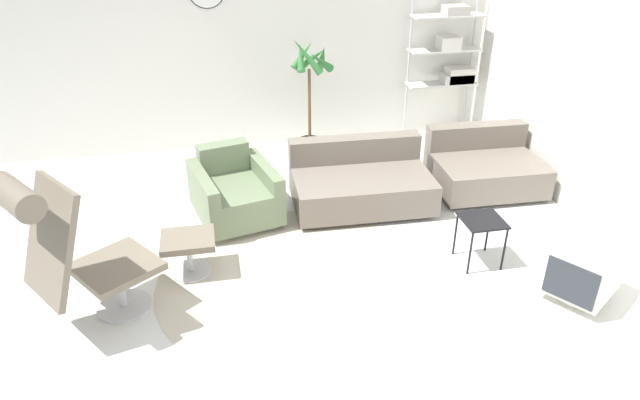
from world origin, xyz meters
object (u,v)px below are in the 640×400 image
object	(u,v)px
ottoman	(188,247)
armchair_red	(234,194)
couch_second	(484,169)
crt_television	(583,272)
lounge_chair	(67,242)
potted_plant	(311,108)
side_table	(482,225)
shelf_unit	(452,56)
couch_low	(360,184)

from	to	relation	value
ottoman	armchair_red	size ratio (longest dim) A/B	0.44
ottoman	couch_second	distance (m)	3.45
ottoman	crt_television	size ratio (longest dim) A/B	0.67
ottoman	lounge_chair	bearing A→B (deg)	-143.94
couch_second	potted_plant	distance (m)	2.18
side_table	shelf_unit	xyz separation A→B (m)	(0.87, 2.96, 0.73)
ottoman	couch_second	bearing A→B (deg)	17.66
armchair_red	couch_second	bearing A→B (deg)	168.81
crt_television	lounge_chair	bearing A→B (deg)	49.77
potted_plant	lounge_chair	bearing A→B (deg)	-129.39
couch_low	potted_plant	bearing A→B (deg)	-74.97
ottoman	crt_television	xyz separation A→B (m)	(3.18, -1.01, -0.01)
couch_second	shelf_unit	bearing A→B (deg)	-94.73
shelf_unit	couch_low	bearing A→B (deg)	-134.54
side_table	shelf_unit	size ratio (longest dim) A/B	0.22
lounge_chair	armchair_red	world-z (taller)	lounge_chair
side_table	crt_television	xyz separation A→B (m)	(0.60, -0.66, -0.13)
lounge_chair	side_table	world-z (taller)	lounge_chair
couch_second	side_table	xyz separation A→B (m)	(-0.71, -1.39, 0.15)
couch_second	side_table	world-z (taller)	couch_second
lounge_chair	potted_plant	distance (m)	3.63
couch_low	potted_plant	size ratio (longest dim) A/B	0.93
ottoman	shelf_unit	world-z (taller)	shelf_unit
ottoman	armchair_red	world-z (taller)	armchair_red
armchair_red	couch_low	xyz separation A→B (m)	(1.35, 0.02, -0.03)
crt_television	potted_plant	size ratio (longest dim) A/B	0.44
lounge_chair	crt_television	xyz separation A→B (m)	(3.99, -0.42, -0.52)
ottoman	potted_plant	size ratio (longest dim) A/B	0.29
lounge_chair	ottoman	size ratio (longest dim) A/B	2.92
side_table	crt_television	size ratio (longest dim) A/B	0.65
armchair_red	side_table	xyz separation A→B (m)	(2.12, -1.27, 0.12)
ottoman	side_table	xyz separation A→B (m)	(2.58, -0.35, 0.12)
lounge_chair	potted_plant	size ratio (longest dim) A/B	0.86
lounge_chair	side_table	xyz separation A→B (m)	(3.38, 0.24, -0.39)
ottoman	potted_plant	distance (m)	2.71
couch_second	side_table	distance (m)	1.57
lounge_chair	crt_television	size ratio (longest dim) A/B	1.95
lounge_chair	shelf_unit	world-z (taller)	shelf_unit
lounge_chair	armchair_red	distance (m)	2.03
lounge_chair	ottoman	world-z (taller)	lounge_chair
couch_low	couch_second	xyz separation A→B (m)	(1.48, 0.10, 0.00)
armchair_red	side_table	size ratio (longest dim) A/B	2.35
armchair_red	shelf_unit	distance (m)	3.55
couch_low	shelf_unit	xyz separation A→B (m)	(1.65, 1.67, 0.88)
ottoman	shelf_unit	distance (m)	4.42
couch_second	lounge_chair	bearing A→B (deg)	23.10
lounge_chair	side_table	distance (m)	3.42
ottoman	armchair_red	xyz separation A→B (m)	(0.46, 0.92, -0.00)
ottoman	shelf_unit	size ratio (longest dim) A/B	0.23
ottoman	side_table	world-z (taller)	side_table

